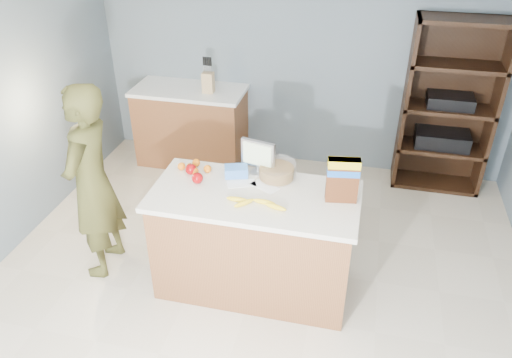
% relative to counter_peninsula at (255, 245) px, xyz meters
% --- Properties ---
extents(floor, '(4.50, 5.00, 0.02)m').
position_rel_counter_peninsula_xyz_m(floor, '(0.00, -0.30, -0.42)').
color(floor, beige).
rests_on(floor, ground).
extents(walls, '(4.52, 5.02, 2.51)m').
position_rel_counter_peninsula_xyz_m(walls, '(0.00, -0.30, 1.24)').
color(walls, slate).
rests_on(walls, ground).
extents(counter_peninsula, '(1.56, 0.76, 0.90)m').
position_rel_counter_peninsula_xyz_m(counter_peninsula, '(0.00, 0.00, 0.00)').
color(counter_peninsula, brown).
rests_on(counter_peninsula, ground).
extents(back_cabinet, '(1.24, 0.62, 0.90)m').
position_rel_counter_peninsula_xyz_m(back_cabinet, '(-1.20, 1.90, 0.04)').
color(back_cabinet, brown).
rests_on(back_cabinet, ground).
extents(shelving_unit, '(0.90, 0.40, 1.80)m').
position_rel_counter_peninsula_xyz_m(shelving_unit, '(1.55, 2.05, 0.45)').
color(shelving_unit, black).
rests_on(shelving_unit, ground).
extents(person, '(0.44, 0.63, 1.66)m').
position_rel_counter_peninsula_xyz_m(person, '(-1.32, -0.05, 0.42)').
color(person, '#403F1A').
rests_on(person, ground).
extents(knife_block, '(0.12, 0.10, 0.31)m').
position_rel_counter_peninsula_xyz_m(knife_block, '(-0.95, 1.85, 0.60)').
color(knife_block, tan).
rests_on(knife_block, back_cabinet).
extents(envelopes, '(0.43, 0.20, 0.00)m').
position_rel_counter_peninsula_xyz_m(envelopes, '(-0.04, 0.12, 0.49)').
color(envelopes, white).
rests_on(envelopes, counter_peninsula).
extents(bananas, '(0.46, 0.15, 0.04)m').
position_rel_counter_peninsula_xyz_m(bananas, '(0.04, -0.14, 0.50)').
color(bananas, yellow).
rests_on(bananas, counter_peninsula).
extents(apples, '(0.18, 0.20, 0.09)m').
position_rel_counter_peninsula_xyz_m(apples, '(-0.51, 0.11, 0.53)').
color(apples, '#920508').
rests_on(apples, counter_peninsula).
extents(oranges, '(0.28, 0.19, 0.06)m').
position_rel_counter_peninsula_xyz_m(oranges, '(-0.55, 0.22, 0.52)').
color(oranges, orange).
rests_on(oranges, counter_peninsula).
extents(blue_carton, '(0.21, 0.17, 0.08)m').
position_rel_counter_peninsula_xyz_m(blue_carton, '(-0.20, 0.22, 0.52)').
color(blue_carton, blue).
rests_on(blue_carton, counter_peninsula).
extents(salad_bowl, '(0.30, 0.30, 0.13)m').
position_rel_counter_peninsula_xyz_m(salad_bowl, '(0.11, 0.27, 0.54)').
color(salad_bowl, '#267219').
rests_on(salad_bowl, counter_peninsula).
extents(tv, '(0.28, 0.12, 0.28)m').
position_rel_counter_peninsula_xyz_m(tv, '(-0.04, 0.30, 0.64)').
color(tv, silver).
rests_on(tv, counter_peninsula).
extents(cereal_box, '(0.24, 0.12, 0.34)m').
position_rel_counter_peninsula_xyz_m(cereal_box, '(0.63, 0.06, 0.68)').
color(cereal_box, '#592B14').
rests_on(cereal_box, counter_peninsula).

